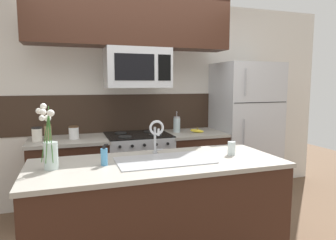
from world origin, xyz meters
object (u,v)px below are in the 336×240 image
refrigerator (244,130)px  banana_bunch (197,131)px  storage_jar_medium (48,132)px  stove_range (138,171)px  french_press (177,124)px  spare_glass (232,148)px  flower_vase (50,150)px  microwave (137,68)px  dish_soap_bottle (104,157)px  storage_jar_short (74,133)px  storage_jar_tall (37,134)px  sink_faucet (156,132)px

refrigerator → banana_bunch: size_ratio=9.45×
storage_jar_medium → stove_range: bearing=-0.3°
french_press → spare_glass: french_press is taller
refrigerator → banana_bunch: bearing=-173.8°
flower_vase → microwave: bearing=52.5°
french_press → dish_soap_bottle: bearing=-129.4°
refrigerator → storage_jar_short: (-2.23, -0.03, 0.08)m
banana_bunch → storage_jar_short: bearing=178.2°
microwave → storage_jar_medium: microwave is taller
stove_range → storage_jar_tall: (-1.12, -0.02, 0.52)m
storage_jar_medium → storage_jar_short: (0.27, -0.02, -0.01)m
microwave → banana_bunch: microwave is taller
storage_jar_short → spare_glass: bearing=-43.8°
storage_jar_short → stove_range: bearing=1.0°
storage_jar_short → flower_vase: bearing=-98.8°
storage_jar_medium → flower_vase: (0.08, -1.23, 0.06)m
stove_range → flower_vase: size_ratio=1.93×
banana_bunch → french_press: (-0.23, 0.12, 0.08)m
dish_soap_bottle → spare_glass: bearing=-0.5°
microwave → refrigerator: bearing=1.6°
stove_range → microwave: bearing=-89.8°
flower_vase → dish_soap_bottle: bearing=-2.2°
spare_glass → banana_bunch: bearing=80.1°
microwave → french_press: (0.52, 0.08, -0.70)m
refrigerator → storage_jar_tall: 2.61m
microwave → spare_glass: microwave is taller
storage_jar_medium → refrigerator: bearing=0.3°
refrigerator → spare_glass: bearing=-126.6°
banana_bunch → flower_vase: 2.05m
french_press → flower_vase: (-1.45, -1.28, 0.05)m
french_press → spare_glass: 1.31m
refrigerator → banana_bunch: refrigerator is taller
microwave → sink_faucet: 1.18m
storage_jar_short → french_press: (1.26, 0.07, 0.03)m
french_press → flower_vase: flower_vase is taller
stove_range → flower_vase: flower_vase is taller
storage_jar_tall → french_press: 1.64m
stove_range → french_press: size_ratio=3.48×
storage_jar_medium → banana_bunch: 1.77m
refrigerator → storage_jar_short: size_ratio=12.40×
refrigerator → sink_faucet: bearing=-146.0°
banana_bunch → dish_soap_bottle: dish_soap_bottle is taller
banana_bunch → sink_faucet: bearing=-130.4°
sink_faucet → banana_bunch: bearing=49.6°
storage_jar_short → flower_vase: 1.23m
storage_jar_tall → flower_vase: bearing=-80.9°
storage_jar_short → french_press: 1.26m
french_press → sink_faucet: size_ratio=0.87×
storage_jar_tall → refrigerator: bearing=0.9°
french_press → sink_faucet: bearing=-118.5°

